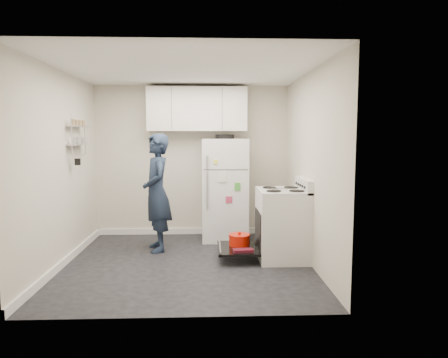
{
  "coord_description": "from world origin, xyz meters",
  "views": [
    {
      "loc": [
        0.28,
        -5.13,
        1.66
      ],
      "look_at": [
        0.5,
        0.59,
        1.05
      ],
      "focal_mm": 32.0,
      "sensor_mm": 36.0,
      "label": 1
    }
  ],
  "objects_px": {
    "open_oven_door": "(239,244)",
    "refrigerator": "(225,189)",
    "person": "(157,193)",
    "electric_range": "(281,225)"
  },
  "relations": [
    {
      "from": "open_oven_door",
      "to": "refrigerator",
      "type": "distance_m",
      "value": 1.24
    },
    {
      "from": "open_oven_door",
      "to": "person",
      "type": "xyz_separation_m",
      "value": [
        -1.16,
        0.43,
        0.66
      ]
    },
    {
      "from": "open_oven_door",
      "to": "person",
      "type": "height_order",
      "value": "person"
    },
    {
      "from": "electric_range",
      "to": "open_oven_door",
      "type": "distance_m",
      "value": 0.64
    },
    {
      "from": "electric_range",
      "to": "open_oven_door",
      "type": "relative_size",
      "value": 1.57
    },
    {
      "from": "person",
      "to": "refrigerator",
      "type": "bearing_deg",
      "value": 105.33
    },
    {
      "from": "refrigerator",
      "to": "person",
      "type": "relative_size",
      "value": 0.99
    },
    {
      "from": "refrigerator",
      "to": "person",
      "type": "height_order",
      "value": "person"
    },
    {
      "from": "electric_range",
      "to": "refrigerator",
      "type": "distance_m",
      "value": 1.36
    },
    {
      "from": "open_oven_door",
      "to": "person",
      "type": "relative_size",
      "value": 0.41
    }
  ]
}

